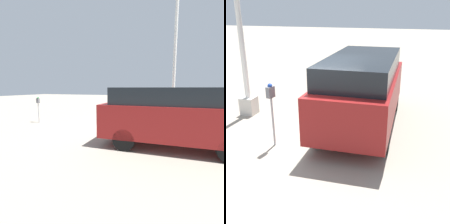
# 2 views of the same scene
# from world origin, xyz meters

# --- Properties ---
(ground_plane) EXTENTS (80.00, 80.00, 0.00)m
(ground_plane) POSITION_xyz_m (0.00, 0.00, 0.00)
(ground_plane) COLOR gray
(parking_meter_near) EXTENTS (0.22, 0.15, 1.58)m
(parking_meter_near) POSITION_xyz_m (-0.52, 0.61, 1.16)
(parking_meter_near) COLOR #9E9EA3
(parking_meter_near) RESTS_ON ground
(lamp_post) EXTENTS (0.44, 0.44, 6.43)m
(lamp_post) POSITION_xyz_m (1.23, 2.43, 2.12)
(lamp_post) COLOR beige
(lamp_post) RESTS_ON ground
(parked_van) EXTENTS (4.78, 1.92, 2.02)m
(parked_van) POSITION_xyz_m (1.31, -1.20, 1.11)
(parked_van) COLOR maroon
(parked_van) RESTS_ON ground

